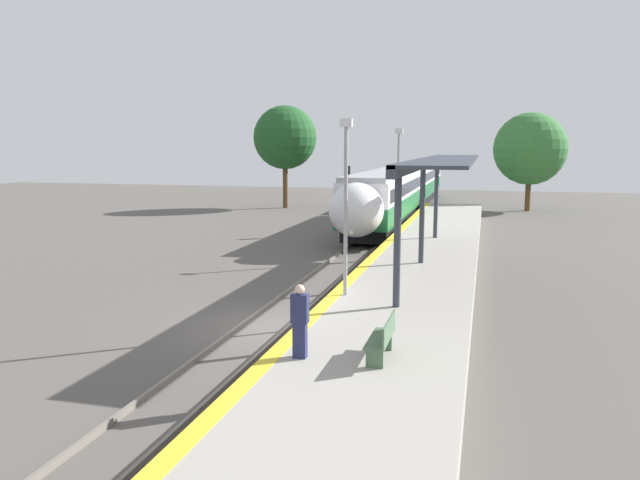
{
  "coord_description": "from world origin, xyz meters",
  "views": [
    {
      "loc": [
        6.21,
        -17.27,
        5.45
      ],
      "look_at": [
        0.59,
        3.85,
        2.1
      ],
      "focal_mm": 35.0,
      "sensor_mm": 36.0,
      "label": 1
    }
  ],
  "objects_px": {
    "railway_signal": "(348,192)",
    "lamppost_near": "(346,196)",
    "train": "(403,187)",
    "platform_bench": "(383,337)",
    "person_waiting": "(300,320)",
    "lamppost_mid": "(398,177)"
  },
  "relations": [
    {
      "from": "platform_bench",
      "to": "lamppost_mid",
      "type": "height_order",
      "value": "lamppost_mid"
    },
    {
      "from": "train",
      "to": "platform_bench",
      "type": "relative_size",
      "value": 25.31
    },
    {
      "from": "platform_bench",
      "to": "railway_signal",
      "type": "distance_m",
      "value": 25.37
    },
    {
      "from": "platform_bench",
      "to": "person_waiting",
      "type": "xyz_separation_m",
      "value": [
        -1.73,
        -0.38,
        0.35
      ]
    },
    {
      "from": "railway_signal",
      "to": "platform_bench",
      "type": "bearing_deg",
      "value": -75.89
    },
    {
      "from": "person_waiting",
      "to": "lamppost_mid",
      "type": "xyz_separation_m",
      "value": [
        -0.3,
        17.12,
        2.2
      ]
    },
    {
      "from": "lamppost_near",
      "to": "person_waiting",
      "type": "bearing_deg",
      "value": -87.06
    },
    {
      "from": "platform_bench",
      "to": "railway_signal",
      "type": "height_order",
      "value": "railway_signal"
    },
    {
      "from": "person_waiting",
      "to": "lamppost_near",
      "type": "relative_size",
      "value": 0.3
    },
    {
      "from": "platform_bench",
      "to": "railway_signal",
      "type": "xyz_separation_m",
      "value": [
        -6.18,
        24.58,
        1.16
      ]
    },
    {
      "from": "train",
      "to": "platform_bench",
      "type": "xyz_separation_m",
      "value": [
        4.24,
        -36.07,
        -0.75
      ]
    },
    {
      "from": "railway_signal",
      "to": "lamppost_mid",
      "type": "height_order",
      "value": "lamppost_mid"
    },
    {
      "from": "platform_bench",
      "to": "lamppost_near",
      "type": "relative_size",
      "value": 0.3
    },
    {
      "from": "platform_bench",
      "to": "railway_signal",
      "type": "bearing_deg",
      "value": 104.11
    },
    {
      "from": "train",
      "to": "railway_signal",
      "type": "xyz_separation_m",
      "value": [
        -1.94,
        -11.49,
        0.41
      ]
    },
    {
      "from": "platform_bench",
      "to": "lamppost_mid",
      "type": "xyz_separation_m",
      "value": [
        -2.03,
        16.75,
        2.55
      ]
    },
    {
      "from": "train",
      "to": "lamppost_near",
      "type": "height_order",
      "value": "lamppost_near"
    },
    {
      "from": "train",
      "to": "lamppost_mid",
      "type": "height_order",
      "value": "lamppost_mid"
    },
    {
      "from": "railway_signal",
      "to": "lamppost_near",
      "type": "xyz_separation_m",
      "value": [
        4.15,
        -19.21,
        1.39
      ]
    },
    {
      "from": "platform_bench",
      "to": "lamppost_near",
      "type": "distance_m",
      "value": 6.28
    },
    {
      "from": "train",
      "to": "lamppost_near",
      "type": "xyz_separation_m",
      "value": [
        2.21,
        -30.7,
        1.79
      ]
    },
    {
      "from": "train",
      "to": "railway_signal",
      "type": "relative_size",
      "value": 9.46
    }
  ]
}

